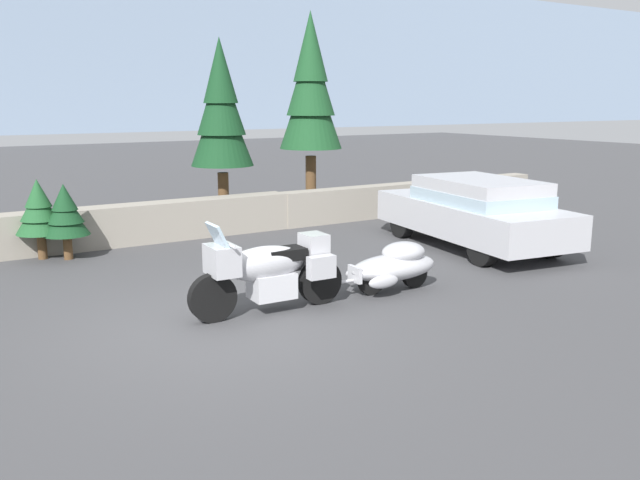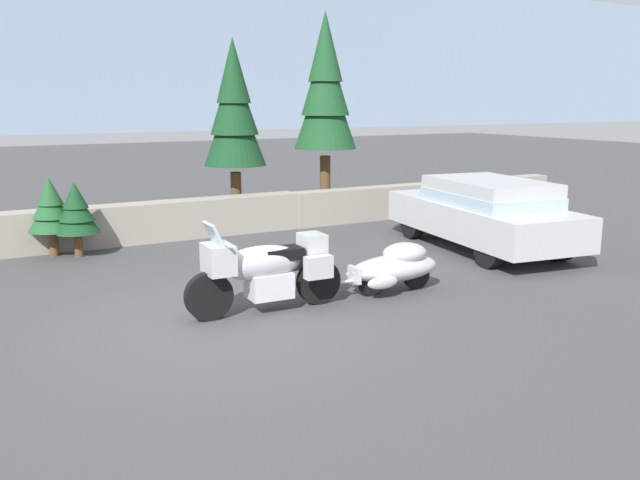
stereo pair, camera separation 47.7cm
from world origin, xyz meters
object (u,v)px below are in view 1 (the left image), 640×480
(touring_motorcycle, at_px, (268,269))
(pine_tree_secondary, at_px, (221,109))
(car_shaped_trailer, at_px, (394,265))
(pine_tree_tall, at_px, (311,88))
(sedan_at_right_edge, at_px, (474,210))

(touring_motorcycle, distance_m, pine_tree_secondary, 7.19)
(touring_motorcycle, relative_size, pine_tree_secondary, 0.53)
(car_shaped_trailer, bearing_deg, touring_motorcycle, 177.88)
(pine_tree_tall, bearing_deg, touring_motorcycle, -125.11)
(sedan_at_right_edge, height_order, pine_tree_secondary, pine_tree_secondary)
(touring_motorcycle, bearing_deg, pine_tree_tall, 54.89)
(car_shaped_trailer, distance_m, pine_tree_tall, 8.19)
(sedan_at_right_edge, distance_m, pine_tree_tall, 6.07)
(touring_motorcycle, distance_m, car_shaped_trailer, 2.17)
(touring_motorcycle, distance_m, sedan_at_right_edge, 5.66)
(pine_tree_secondary, bearing_deg, car_shaped_trailer, -90.53)
(car_shaped_trailer, relative_size, pine_tree_tall, 0.43)
(car_shaped_trailer, xyz_separation_m, pine_tree_tall, (2.82, 7.15, 2.81))
(car_shaped_trailer, xyz_separation_m, pine_tree_secondary, (0.06, 6.59, 2.30))
(touring_motorcycle, xyz_separation_m, pine_tree_tall, (4.97, 7.07, 2.60))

